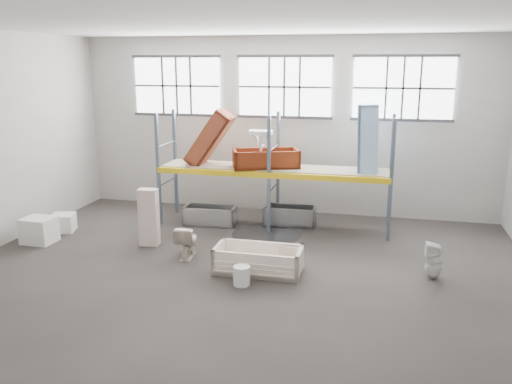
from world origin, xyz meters
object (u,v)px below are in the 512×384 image
(bathtub_beige, at_px, (258,260))
(toilet_beige, at_px, (187,241))
(toilet_white, at_px, (434,261))
(rust_tub_flat, at_px, (266,159))
(bucket, at_px, (242,276))
(steel_tub_right, at_px, (290,215))
(carton_near, at_px, (39,230))
(steel_tub_left, at_px, (210,215))
(cistern_tall, at_px, (149,217))
(blue_tub_upright, at_px, (368,139))

(bathtub_beige, relative_size, toilet_beige, 2.45)
(toilet_white, distance_m, rust_tub_flat, 5.09)
(toilet_white, height_order, bucket, toilet_white)
(steel_tub_right, distance_m, carton_near, 6.35)
(steel_tub_left, bearing_deg, toilet_beige, -83.74)
(toilet_white, xyz_separation_m, rust_tub_flat, (-4.07, 2.71, 1.44))
(toilet_beige, height_order, cistern_tall, cistern_tall)
(rust_tub_flat, xyz_separation_m, blue_tub_upright, (2.57, 0.14, 0.58))
(toilet_white, bearing_deg, toilet_beige, -92.00)
(cistern_tall, bearing_deg, toilet_beige, -31.14)
(cistern_tall, height_order, blue_tub_upright, blue_tub_upright)
(bathtub_beige, height_order, blue_tub_upright, blue_tub_upright)
(toilet_beige, xyz_separation_m, steel_tub_left, (-0.27, 2.46, -0.12))
(cistern_tall, relative_size, bucket, 3.54)
(bucket, bearing_deg, bathtub_beige, 77.18)
(rust_tub_flat, distance_m, bucket, 4.26)
(cistern_tall, bearing_deg, bucket, -38.51)
(cistern_tall, bearing_deg, toilet_white, -10.71)
(steel_tub_left, bearing_deg, bathtub_beige, -55.48)
(steel_tub_left, distance_m, bucket, 4.11)
(toilet_beige, relative_size, toilet_white, 0.98)
(cistern_tall, xyz_separation_m, bucket, (2.75, -1.76, -0.49))
(blue_tub_upright, relative_size, bucket, 4.52)
(rust_tub_flat, bearing_deg, carton_near, -152.58)
(cistern_tall, distance_m, blue_tub_upright, 5.71)
(bucket, bearing_deg, blue_tub_upright, 61.63)
(cistern_tall, bearing_deg, steel_tub_left, 59.05)
(toilet_beige, height_order, steel_tub_left, toilet_beige)
(steel_tub_right, xyz_separation_m, rust_tub_flat, (-0.61, -0.24, 1.57))
(cistern_tall, height_order, steel_tub_left, cistern_tall)
(cistern_tall, height_order, toilet_white, cistern_tall)
(bathtub_beige, height_order, steel_tub_right, bathtub_beige)
(toilet_white, relative_size, steel_tub_right, 0.55)
(bathtub_beige, bearing_deg, toilet_beige, 164.61)
(toilet_beige, bearing_deg, bathtub_beige, 160.88)
(bathtub_beige, xyz_separation_m, steel_tub_right, (0.06, 3.43, -0.01))
(toilet_white, height_order, steel_tub_left, toilet_white)
(bathtub_beige, xyz_separation_m, cistern_tall, (-2.92, 1.03, 0.42))
(steel_tub_left, distance_m, rust_tub_flat, 2.17)
(bathtub_beige, distance_m, steel_tub_right, 3.43)
(steel_tub_left, distance_m, carton_near, 4.29)
(cistern_tall, distance_m, rust_tub_flat, 3.40)
(bathtub_beige, relative_size, carton_near, 2.51)
(toilet_beige, bearing_deg, steel_tub_left, -87.47)
(toilet_white, height_order, rust_tub_flat, rust_tub_flat)
(bathtub_beige, relative_size, rust_tub_flat, 1.07)
(bucket, xyz_separation_m, carton_near, (-5.44, 1.30, 0.12))
(bathtub_beige, relative_size, cistern_tall, 1.32)
(toilet_white, bearing_deg, bucket, -73.77)
(toilet_beige, bearing_deg, carton_near, -4.99)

